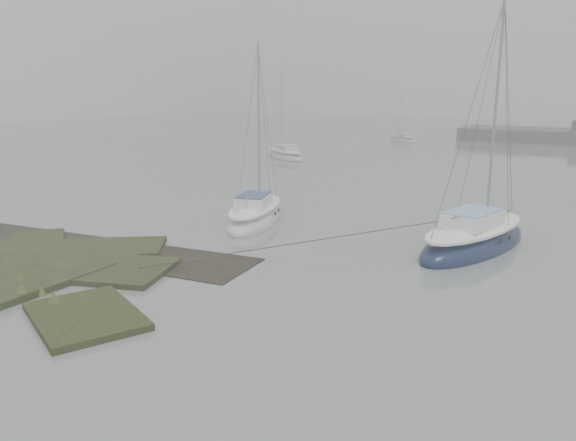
# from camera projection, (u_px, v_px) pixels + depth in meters

# --- Properties ---
(ground) EXTENTS (160.00, 160.00, 0.00)m
(ground) POSITION_uv_depth(u_px,v_px,m) (417.00, 173.00, 40.94)
(ground) COLOR slate
(ground) RESTS_ON ground
(sailboat_main) EXTENTS (3.96, 7.38, 9.92)m
(sailboat_main) POSITION_uv_depth(u_px,v_px,m) (474.00, 241.00, 21.54)
(sailboat_main) COLOR #0F1A37
(sailboat_main) RESTS_ON ground
(sailboat_white) EXTENTS (3.82, 6.45, 8.65)m
(sailboat_white) POSITION_uv_depth(u_px,v_px,m) (255.00, 216.00, 25.85)
(sailboat_white) COLOR silver
(sailboat_white) RESTS_ON ground
(sailboat_far_a) EXTENTS (5.72, 4.73, 7.98)m
(sailboat_far_a) POSITION_uv_depth(u_px,v_px,m) (286.00, 156.00, 49.13)
(sailboat_far_a) COLOR #B6BAC0
(sailboat_far_a) RESTS_ON ground
(sailboat_far_c) EXTENTS (4.53, 3.60, 6.26)m
(sailboat_far_c) POSITION_uv_depth(u_px,v_px,m) (402.00, 140.00, 64.86)
(sailboat_far_c) COLOR #B5B9BE
(sailboat_far_c) RESTS_ON ground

